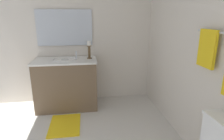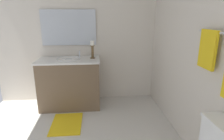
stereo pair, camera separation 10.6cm
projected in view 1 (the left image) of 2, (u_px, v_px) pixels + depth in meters
wall_back at (199, 48)px, 2.07m from camera, size 3.16×0.04×2.45m
wall_left at (72, 36)px, 3.37m from camera, size 0.04×2.91×2.45m
vanity_cabinet at (67, 84)px, 3.26m from camera, size 0.58×1.05×0.86m
sink_basin at (65, 62)px, 3.16m from camera, size 0.40×0.40×0.24m
mirror at (65, 28)px, 3.27m from camera, size 0.02×0.95×0.62m
candle_holder_tall at (89, 49)px, 3.20m from camera, size 0.09×0.09×0.30m
towel_near_vanity at (207, 49)px, 1.81m from camera, size 0.24×0.03×0.37m
bath_mat at (65, 125)px, 2.78m from camera, size 0.60×0.44×0.02m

